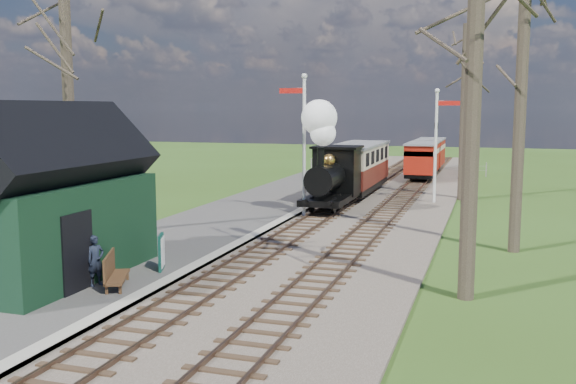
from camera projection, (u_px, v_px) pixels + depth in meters
name	position (u px, v px, depth m)	size (l,w,h in m)	color
ground	(107.00, 355.00, 12.50)	(140.00, 140.00, 0.00)	#345019
distant_hills	(437.00, 288.00, 74.97)	(114.40, 48.00, 22.02)	#385B23
ballast_bed	(374.00, 201.00, 32.87)	(8.00, 60.00, 0.10)	brown
track_near	(349.00, 199.00, 33.26)	(1.60, 60.00, 0.15)	brown
track_far	(400.00, 201.00, 32.47)	(1.60, 60.00, 0.15)	brown
platform	(226.00, 221.00, 26.76)	(5.00, 44.00, 0.20)	#474442
coping_strip	(278.00, 224.00, 26.07)	(0.40, 44.00, 0.21)	#B2AD9E
station_shed	(51.00, 202.00, 17.28)	(3.25, 6.30, 4.78)	black
semaphore_near	(303.00, 135.00, 27.36)	(1.22, 0.24, 6.22)	silver
semaphore_far	(437.00, 137.00, 31.50)	(1.22, 0.24, 5.72)	silver
bare_trees	(313.00, 95.00, 20.95)	(15.51, 22.39, 12.00)	#382D23
fence_line	(395.00, 167.00, 46.32)	(12.60, 0.08, 1.00)	slate
locomotive	(330.00, 164.00, 29.01)	(1.97, 4.60, 4.93)	black
coach	(357.00, 166.00, 34.82)	(2.30, 7.89, 2.42)	black
red_carriage_a	(422.00, 160.00, 41.93)	(1.91, 4.72, 2.01)	black
red_carriage_b	(430.00, 154.00, 47.12)	(1.91, 4.72, 2.01)	black
sign_board	(161.00, 252.00, 18.21)	(0.33, 0.68, 1.03)	#0D3F33
bench	(113.00, 271.00, 16.47)	(1.03, 1.58, 0.88)	#4E311B
person	(96.00, 260.00, 16.58)	(0.48, 0.32, 1.33)	#1A2030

